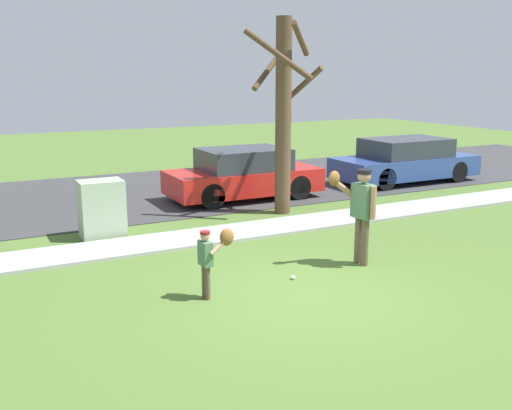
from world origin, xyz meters
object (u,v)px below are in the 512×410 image
at_px(street_tree_near, 284,111).
at_px(parked_wagon_blue, 405,161).
at_px(parked_hatchback_red, 244,174).
at_px(person_child, 211,253).
at_px(baseball, 293,277).
at_px(utility_cabinet, 102,209).
at_px(person_adult, 360,206).

bearing_deg(street_tree_near, parked_wagon_blue, 18.43).
bearing_deg(street_tree_near, parked_hatchback_red, 94.47).
bearing_deg(person_child, parked_hatchback_red, 55.59).
xyz_separation_m(person_child, baseball, (1.49, 0.13, -0.66)).
height_order(person_child, utility_cabinet, utility_cabinet).
height_order(street_tree_near, parked_hatchback_red, street_tree_near).
xyz_separation_m(person_child, street_tree_near, (3.63, 4.23, 1.72)).
relative_size(baseball, parked_hatchback_red, 0.02).
xyz_separation_m(person_adult, parked_wagon_blue, (6.03, 5.71, -0.39)).
bearing_deg(street_tree_near, baseball, -117.64).
relative_size(utility_cabinet, parked_wagon_blue, 0.26).
bearing_deg(person_child, parked_wagon_blue, 29.36).
distance_m(baseball, parked_wagon_blue, 9.49).
xyz_separation_m(baseball, utility_cabinet, (-2.16, 3.95, 0.55)).
xyz_separation_m(baseball, parked_wagon_blue, (7.44, 5.86, 0.62)).
distance_m(person_child, parked_wagon_blue, 10.75).
xyz_separation_m(street_tree_near, parked_hatchback_red, (-0.14, 1.83, -1.76)).
relative_size(baseball, parked_wagon_blue, 0.02).
distance_m(person_adult, street_tree_near, 4.24).
xyz_separation_m(parked_hatchback_red, parked_wagon_blue, (5.44, -0.07, 0.00)).
bearing_deg(utility_cabinet, baseball, -61.29).
xyz_separation_m(street_tree_near, parked_wagon_blue, (5.30, 1.77, -1.76)).
bearing_deg(parked_hatchback_red, person_child, 60.10).
distance_m(person_adult, baseball, 1.75).
bearing_deg(street_tree_near, person_adult, -100.46).
distance_m(person_child, baseball, 1.63).
height_order(person_child, street_tree_near, street_tree_near).
bearing_deg(parked_wagon_blue, person_child, 33.87).
relative_size(street_tree_near, parked_wagon_blue, 1.00).
relative_size(baseball, street_tree_near, 0.02).
relative_size(person_adult, utility_cabinet, 1.43).
height_order(person_child, baseball, person_child).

